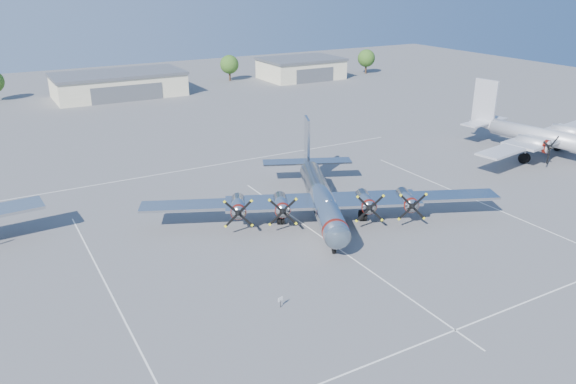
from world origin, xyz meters
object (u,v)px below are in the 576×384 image
tree_east (229,64)px  twin_engine_east (533,154)px  hangar_center (119,84)px  main_bomber_b29 (320,216)px  hangar_east (301,68)px  tree_far_east (366,58)px  info_placard (281,300)px

tree_east → twin_engine_east: (14.12, -82.32, -4.22)m
hangar_center → main_bomber_b29: (2.77, -80.08, -2.71)m
hangar_center → twin_engine_east: 88.16m
hangar_east → twin_engine_east: size_ratio=0.64×
tree_far_east → twin_engine_east: bearing=-107.8°
hangar_center → tree_east: size_ratio=4.31×
tree_far_east → twin_engine_east: tree_far_east is taller
tree_east → main_bomber_b29: tree_east is taller
main_bomber_b29 → twin_engine_east: bearing=29.1°
twin_engine_east → hangar_east: bearing=77.5°
hangar_center → hangar_east: same height
hangar_east → tree_east: (-18.00, 6.04, 1.51)m
hangar_center → info_placard: size_ratio=29.66×
hangar_east → main_bomber_b29: (-45.23, -80.08, -2.71)m
tree_far_east → hangar_east: bearing=174.4°
info_placard → hangar_center: bearing=70.0°
hangar_east → tree_far_east: 20.15m
hangar_center → hangar_east: 48.00m
twin_engine_east → main_bomber_b29: bearing=175.6°
twin_engine_east → info_placard: bearing=-171.1°
hangar_center → twin_engine_east: size_ratio=0.89×
tree_east → info_placard: (-40.25, -100.49, -3.54)m
hangar_east → info_placard: size_ratio=21.36×
hangar_center → tree_far_east: tree_far_east is taller
main_bomber_b29 → twin_engine_east: 41.53m
tree_far_east → twin_engine_east: (-23.88, -74.32, -4.22)m
hangar_east → twin_engine_east: bearing=-92.9°
tree_far_east → twin_engine_east: 78.17m
tree_east → tree_far_east: size_ratio=1.00×
hangar_center → tree_far_east: size_ratio=4.31×
tree_far_east → info_placard: (-78.25, -92.49, -3.54)m
tree_east → info_placard: bearing=-111.8°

